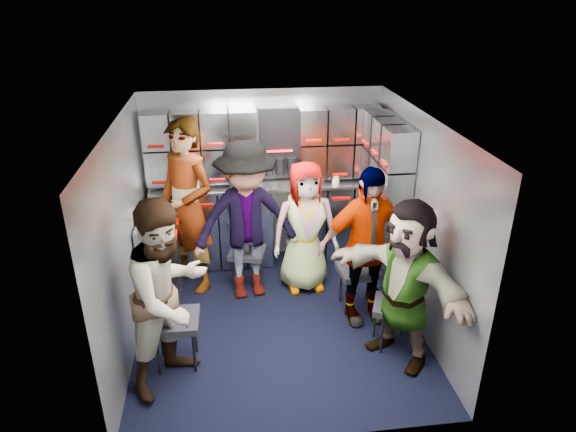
{
  "coord_description": "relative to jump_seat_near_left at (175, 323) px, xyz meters",
  "views": [
    {
      "loc": [
        -0.45,
        -4.33,
        3.21
      ],
      "look_at": [
        0.15,
        0.35,
        1.04
      ],
      "focal_mm": 32.0,
      "sensor_mm": 36.0,
      "label": 1
    }
  ],
  "objects": [
    {
      "name": "bottle_right",
      "position": [
        1.52,
        1.74,
        0.72
      ],
      "size": [
        0.07,
        0.07,
        0.27
      ],
      "primitive_type": "cylinder",
      "color": "white",
      "rests_on": "counter"
    },
    {
      "name": "bottle_mid",
      "position": [
        0.8,
        1.74,
        0.7
      ],
      "size": [
        0.07,
        0.07,
        0.23
      ],
      "primitive_type": "cylinder",
      "color": "white",
      "rests_on": "counter"
    },
    {
      "name": "wall_right",
      "position": [
        2.38,
        0.5,
        0.61
      ],
      "size": [
        0.04,
        3.0,
        2.1
      ],
      "primitive_type": "cube",
      "color": "#9AA0A8",
      "rests_on": "ground"
    },
    {
      "name": "jump_seat_near_right",
      "position": [
        2.03,
        0.02,
        -0.04
      ],
      "size": [
        0.49,
        0.48,
        0.46
      ],
      "rotation": [
        0.0,
        0.0,
        -0.38
      ],
      "color": "black",
      "rests_on": "ground"
    },
    {
      "name": "attendant_standing",
      "position": [
        0.08,
        1.34,
        0.53
      ],
      "size": [
        0.84,
        0.81,
        1.95
      ],
      "primitive_type": "imported",
      "rotation": [
        0.0,
        0.0,
        -0.7
      ],
      "color": "black",
      "rests_on": "ground"
    },
    {
      "name": "wall_left",
      "position": [
        -0.42,
        0.5,
        0.61
      ],
      "size": [
        0.04,
        3.0,
        2.1
      ],
      "primitive_type": "cube",
      "color": "#9AA0A8",
      "rests_on": "ground"
    },
    {
      "name": "locker_bank_back",
      "position": [
        0.98,
        1.85,
        1.05
      ],
      "size": [
        2.68,
        0.28,
        0.82
      ],
      "primitive_type": "cube",
      "color": "#9DA1AC",
      "rests_on": "wall_back"
    },
    {
      "name": "right_cabinet",
      "position": [
        2.23,
        1.1,
        0.06
      ],
      "size": [
        0.28,
        1.2,
        1.0
      ],
      "primitive_type": "cube",
      "color": "#9DA1AC",
      "rests_on": "ground"
    },
    {
      "name": "attendant_arc_b",
      "position": [
        0.71,
        1.08,
        0.44
      ],
      "size": [
        1.22,
        0.8,
        1.77
      ],
      "primitive_type": "imported",
      "rotation": [
        0.0,
        0.0,
        0.13
      ],
      "color": "black",
      "rests_on": "ground"
    },
    {
      "name": "floor",
      "position": [
        0.98,
        0.5,
        -0.44
      ],
      "size": [
        3.0,
        3.0,
        0.0
      ],
      "primitive_type": "plane",
      "color": "black",
      "rests_on": "ground"
    },
    {
      "name": "attendant_arc_a",
      "position": [
        0.0,
        -0.18,
        0.41
      ],
      "size": [
        1.03,
        1.05,
        1.71
      ],
      "primitive_type": "imported",
      "rotation": [
        0.0,
        0.0,
        0.86
      ],
      "color": "black",
      "rests_on": "ground"
    },
    {
      "name": "cup_left",
      "position": [
        0.17,
        1.73,
        0.64
      ],
      "size": [
        0.08,
        0.08,
        0.11
      ],
      "primitive_type": "cylinder",
      "color": "beige",
      "rests_on": "counter"
    },
    {
      "name": "attendant_arc_c",
      "position": [
        1.35,
        1.16,
        0.31
      ],
      "size": [
        0.77,
        0.54,
        1.5
      ],
      "primitive_type": "imported",
      "rotation": [
        0.0,
        0.0,
        0.08
      ],
      "color": "black",
      "rests_on": "ground"
    },
    {
      "name": "jump_seat_center",
      "position": [
        1.35,
        1.34,
        -0.07
      ],
      "size": [
        0.37,
        0.35,
        0.42
      ],
      "rotation": [
        0.0,
        0.0,
        -0.04
      ],
      "color": "black",
      "rests_on": "ground"
    },
    {
      "name": "wall_back",
      "position": [
        0.98,
        2.0,
        0.61
      ],
      "size": [
        2.8,
        0.04,
        2.1
      ],
      "primitive_type": "cube",
      "color": "#9AA0A8",
      "rests_on": "ground"
    },
    {
      "name": "cart_bank_back",
      "position": [
        0.98,
        1.79,
        0.05
      ],
      "size": [
        2.68,
        0.38,
        0.99
      ],
      "primitive_type": "cube",
      "color": "#9DA1AC",
      "rests_on": "ground"
    },
    {
      "name": "ceiling",
      "position": [
        0.98,
        0.5,
        1.66
      ],
      "size": [
        2.8,
        3.0,
        0.02
      ],
      "primitive_type": "cube",
      "color": "silver",
      "rests_on": "wall_back"
    },
    {
      "name": "jump_seat_mid_left",
      "position": [
        0.71,
        1.26,
        -0.04
      ],
      "size": [
        0.46,
        0.45,
        0.45
      ],
      "rotation": [
        0.0,
        0.0,
        -0.27
      ],
      "color": "black",
      "rests_on": "ground"
    },
    {
      "name": "jump_seat_mid_right",
      "position": [
        1.84,
        0.67,
        -0.02
      ],
      "size": [
        0.43,
        0.41,
        0.48
      ],
      "rotation": [
        0.0,
        0.0,
        0.08
      ],
      "color": "black",
      "rests_on": "ground"
    },
    {
      "name": "locker_bank_right",
      "position": [
        2.23,
        1.2,
        1.05
      ],
      "size": [
        0.28,
        1.0,
        0.82
      ],
      "primitive_type": "cube",
      "color": "#9DA1AC",
      "rests_on": "wall_right"
    },
    {
      "name": "bottle_left",
      "position": [
        -0.06,
        1.74,
        0.72
      ],
      "size": [
        0.07,
        0.07,
        0.26
      ],
      "primitive_type": "cylinder",
      "color": "white",
      "rests_on": "counter"
    },
    {
      "name": "cart_bank_left",
      "position": [
        -0.21,
        1.06,
        0.05
      ],
      "size": [
        0.38,
        0.76,
        0.99
      ],
      "primitive_type": "cube",
      "color": "#9DA1AC",
      "rests_on": "ground"
    },
    {
      "name": "counter",
      "position": [
        0.98,
        1.79,
        0.57
      ],
      "size": [
        2.68,
        0.42,
        0.03
      ],
      "primitive_type": "cube",
      "color": "#B3B5BA",
      "rests_on": "cart_bank_back"
    },
    {
      "name": "coffee_niche",
      "position": [
        1.16,
        1.91,
        1.03
      ],
      "size": [
        0.46,
        0.16,
        0.84
      ],
      "primitive_type": null,
      "color": "black",
      "rests_on": "wall_back"
    },
    {
      "name": "red_latch_strip",
      "position": [
        0.98,
        1.59,
        0.44
      ],
      "size": [
        2.6,
        0.02,
        0.03
      ],
      "primitive_type": "cube",
      "color": "#9F0600",
      "rests_on": "cart_bank_back"
    },
    {
      "name": "cup_right",
      "position": [
        1.8,
        1.73,
        0.64
      ],
      "size": [
        0.08,
        0.08,
        0.11
      ],
      "primitive_type": "cylinder",
      "color": "beige",
      "rests_on": "counter"
    },
    {
      "name": "jump_seat_near_left",
      "position": [
        0.0,
        0.0,
        0.0
      ],
      "size": [
        0.43,
        0.41,
        0.5
      ],
      "rotation": [
        0.0,
        0.0,
        -0.02
      ],
      "color": "black",
      "rests_on": "ground"
    },
    {
      "name": "attendant_arc_d",
      "position": [
        1.84,
        0.49,
        0.39
      ],
      "size": [
        1.01,
        0.51,
        1.66
      ],
      "primitive_type": "imported",
      "rotation": [
        0.0,
        0.0,
        0.11
      ],
      "color": "black",
      "rests_on": "ground"
    },
    {
      "name": "attendant_arc_e",
      "position": [
        2.03,
        -0.16,
        0.35
      ],
      "size": [
        1.21,
        1.48,
        1.58
      ],
      "primitive_type": "imported",
      "rotation": [
        0.0,
        0.0,
        -0.97
      ],
      "color": "black",
      "rests_on": "ground"
    }
  ]
}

